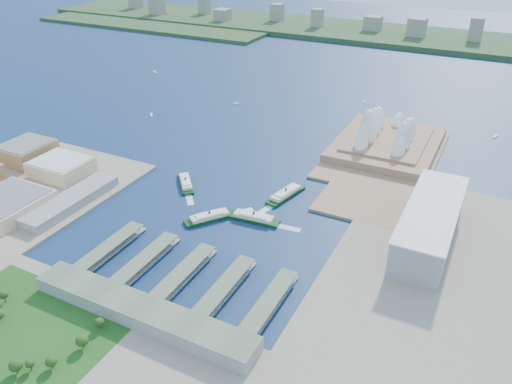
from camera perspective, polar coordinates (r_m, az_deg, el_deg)
The scene contains 20 objects.
ground at distance 509.90m, azimuth -4.72°, elevation -4.49°, with size 3000.00×3000.00×0.00m, color #0E2543.
south_land at distance 391.51m, azimuth -21.80°, elevation -19.45°, with size 720.00×180.00×3.00m, color gray.
east_land at distance 416.85m, azimuth 21.87°, elevation -15.85°, with size 240.00×500.00×3.00m, color gray.
peninsula at distance 689.07m, azimuth 14.49°, elevation 4.25°, with size 135.00×220.00×3.00m, color #936C50.
far_shore at distance 1384.52m, azimuth 17.66°, elevation 16.51°, with size 2200.00×260.00×12.00m, color #2D4926.
opera_house at distance 695.88m, azimuth 15.00°, elevation 7.17°, with size 134.00×180.00×58.00m, color white, non-canonical shape.
toaster_building at distance 511.05m, azimuth 19.25°, elevation -3.42°, with size 45.00×155.00×35.00m, color gray.
ferry_wharves at distance 450.83m, azimuth -8.19°, elevation -9.16°, with size 184.00×90.00×9.30m, color #56624A, non-canonical shape.
terminal_building at distance 412.51m, azimuth -12.91°, elevation -13.23°, with size 200.00×28.00×12.00m, color gray.
park at distance 430.52m, azimuth -25.69°, elevation -13.44°, with size 150.00×110.00×16.00m, color #194714, non-canonical shape.
far_skyline at distance 1358.81m, azimuth 17.71°, elevation 17.73°, with size 1900.00×140.00×55.00m, color gray, non-canonical shape.
ferry_a at distance 596.33m, azimuth -8.06°, elevation 1.23°, with size 13.32×52.33×9.89m, color #0D3414, non-canonical shape.
ferry_b at distance 566.77m, azimuth 3.44°, elevation -0.05°, with size 14.65×57.56×10.88m, color #0D3414, non-canonical shape.
ferry_c at distance 526.00m, azimuth -5.33°, elevation -2.70°, with size 13.85×54.43×10.29m, color #0D3414, non-canonical shape.
ferry_d at distance 522.51m, azimuth -0.26°, elevation -2.78°, with size 14.19×55.77×10.54m, color #0D3414, non-canonical shape.
boat_a at distance 821.55m, azimuth -11.88°, elevation 8.65°, with size 3.35×13.41×2.59m, color white, non-canonical shape.
boat_b at distance 855.56m, azimuth -2.29°, elevation 10.09°, with size 3.17×9.07×2.45m, color white, non-canonical shape.
boat_c at distance 800.86m, azimuth 25.68°, elevation 5.78°, with size 3.91×13.41×3.02m, color white, non-canonical shape.
boat_d at distance 1056.53m, azimuth -11.49°, elevation 13.32°, with size 3.61×16.48×2.78m, color white, non-canonical shape.
boat_e at distance 882.59m, azimuth 12.31°, elevation 10.05°, with size 3.28×10.32×2.53m, color white, non-canonical shape.
Camera 1 is at (228.71, -357.07, 283.18)m, focal length 35.00 mm.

